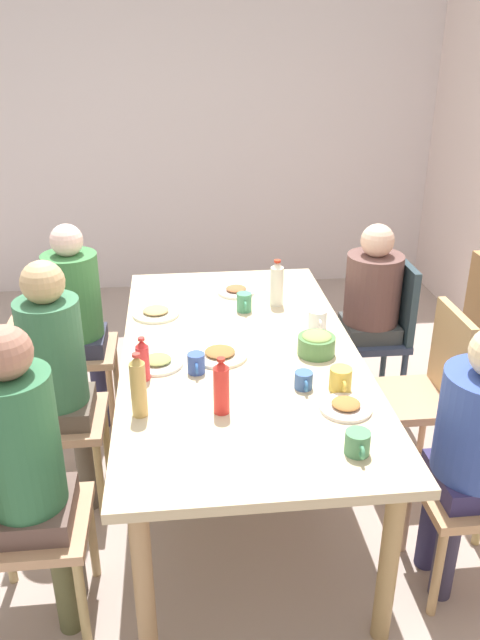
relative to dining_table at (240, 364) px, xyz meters
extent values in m
plane|color=#A59389|center=(0.00, 0.00, -0.69)|extent=(6.68, 6.68, 0.00)
cube|color=silver|center=(-2.84, 0.00, 0.61)|extent=(0.12, 4.11, 2.60)
cube|color=#CDB891|center=(0.00, 0.00, 0.05)|extent=(2.06, 1.06, 0.04)
cylinder|color=tan|center=(-0.93, -0.43, -0.33)|extent=(0.07, 0.07, 0.72)
cylinder|color=tan|center=(0.93, -0.43, -0.33)|extent=(0.07, 0.07, 0.72)
cylinder|color=tan|center=(-0.93, 0.43, -0.33)|extent=(0.07, 0.07, 0.72)
cylinder|color=#A98754|center=(0.93, 0.43, -0.33)|extent=(0.07, 0.07, 0.72)
cube|color=tan|center=(-0.69, -0.83, -0.25)|extent=(0.40, 0.40, 0.04)
cylinder|color=tan|center=(-0.86, -1.00, -0.47)|extent=(0.04, 0.04, 0.43)
cylinder|color=tan|center=(-0.52, -1.00, -0.47)|extent=(0.04, 0.04, 0.43)
cylinder|color=tan|center=(-0.86, -0.66, -0.47)|extent=(0.04, 0.04, 0.43)
cylinder|color=tan|center=(-0.52, -0.66, -0.47)|extent=(0.04, 0.04, 0.43)
cube|color=tan|center=(-0.69, -1.01, -0.01)|extent=(0.38, 0.04, 0.45)
cylinder|color=#2B3B4D|center=(-0.77, -0.73, -0.46)|extent=(0.09, 0.09, 0.45)
cylinder|color=#2C2E54|center=(-0.61, -0.73, -0.46)|extent=(0.09, 0.09, 0.45)
cube|color=#303147|center=(-0.69, -0.83, -0.19)|extent=(0.30, 0.30, 0.10)
cylinder|color=#3C7C42|center=(-0.69, -0.83, 0.10)|extent=(0.29, 0.29, 0.47)
sphere|color=#F9CDC1|center=(-0.69, -0.83, 0.41)|extent=(0.17, 0.17, 0.17)
cube|color=tan|center=(0.00, 0.83, -0.25)|extent=(0.40, 0.40, 0.04)
cylinder|color=tan|center=(0.17, 1.00, -0.47)|extent=(0.04, 0.04, 0.43)
cylinder|color=tan|center=(-0.17, 1.00, -0.47)|extent=(0.04, 0.04, 0.43)
cylinder|color=tan|center=(0.17, 0.66, -0.47)|extent=(0.04, 0.04, 0.43)
cylinder|color=tan|center=(-0.17, 0.66, -0.47)|extent=(0.04, 0.04, 0.43)
cube|color=tan|center=(0.00, 1.01, -0.01)|extent=(0.38, 0.04, 0.45)
cube|color=tan|center=(0.00, -0.83, -0.25)|extent=(0.40, 0.40, 0.04)
cylinder|color=tan|center=(-0.17, -1.00, -0.47)|extent=(0.04, 0.04, 0.43)
cylinder|color=tan|center=(0.17, -1.00, -0.47)|extent=(0.04, 0.04, 0.43)
cylinder|color=tan|center=(-0.17, -0.66, -0.47)|extent=(0.04, 0.04, 0.43)
cylinder|color=tan|center=(0.17, -0.66, -0.47)|extent=(0.04, 0.04, 0.43)
cube|color=tan|center=(0.00, -1.01, -0.01)|extent=(0.38, 0.04, 0.45)
cylinder|color=#544E41|center=(-0.08, -0.73, -0.46)|extent=(0.09, 0.09, 0.45)
cylinder|color=brown|center=(0.08, -0.73, -0.46)|extent=(0.09, 0.09, 0.45)
cube|color=brown|center=(0.00, -0.83, -0.19)|extent=(0.30, 0.30, 0.10)
cylinder|color=#39734E|center=(0.00, -0.83, 0.11)|extent=(0.28, 0.28, 0.49)
sphere|color=tan|center=(0.00, -0.83, 0.44)|extent=(0.19, 0.19, 0.19)
cube|color=tan|center=(0.69, 0.83, -0.25)|extent=(0.40, 0.40, 0.04)
cylinder|color=tan|center=(0.86, 0.66, -0.47)|extent=(0.04, 0.04, 0.43)
cylinder|color=tan|center=(0.52, 0.66, -0.47)|extent=(0.04, 0.04, 0.43)
cylinder|color=#342F46|center=(0.77, 0.73, -0.46)|extent=(0.09, 0.09, 0.45)
cylinder|color=#2F2B53|center=(0.61, 0.73, -0.46)|extent=(0.09, 0.09, 0.45)
cube|color=#2F2854|center=(0.69, 0.83, -0.19)|extent=(0.30, 0.30, 0.10)
cube|color=tan|center=(0.69, -0.83, -0.25)|extent=(0.40, 0.40, 0.04)
cylinder|color=tan|center=(0.52, -1.00, -0.47)|extent=(0.04, 0.04, 0.43)
cylinder|color=tan|center=(0.52, -0.66, -0.47)|extent=(0.04, 0.04, 0.43)
cylinder|color=tan|center=(0.86, -0.66, -0.47)|extent=(0.04, 0.04, 0.43)
cylinder|color=brown|center=(0.61, -0.73, -0.46)|extent=(0.09, 0.09, 0.45)
cylinder|color=brown|center=(0.77, -0.73, -0.46)|extent=(0.09, 0.09, 0.45)
cube|color=brown|center=(0.69, -0.83, -0.19)|extent=(0.30, 0.30, 0.10)
cylinder|color=#316D45|center=(0.69, -0.83, 0.12)|extent=(0.27, 0.27, 0.52)
sphere|color=#AA725D|center=(0.69, -0.83, 0.46)|extent=(0.18, 0.18, 0.18)
cube|color=#303B53|center=(-0.69, 0.83, -0.25)|extent=(0.40, 0.40, 0.04)
cylinder|color=#2F3D52|center=(-0.52, 1.00, -0.47)|extent=(0.04, 0.04, 0.43)
cylinder|color=#2E3D45|center=(-0.86, 1.00, -0.47)|extent=(0.04, 0.04, 0.43)
cylinder|color=#343755|center=(-0.52, 0.66, -0.47)|extent=(0.04, 0.04, 0.43)
cylinder|color=navy|center=(-0.86, 0.66, -0.47)|extent=(0.04, 0.04, 0.43)
cube|color=#2D4149|center=(-0.69, 1.01, -0.01)|extent=(0.38, 0.04, 0.45)
cylinder|color=#424848|center=(-0.61, 0.73, -0.46)|extent=(0.09, 0.09, 0.45)
cylinder|color=#433B3E|center=(-0.77, 0.73, -0.46)|extent=(0.09, 0.09, 0.45)
cube|color=#3D4343|center=(-0.69, 0.83, -0.19)|extent=(0.30, 0.30, 0.10)
cylinder|color=brown|center=(-0.69, 0.83, 0.06)|extent=(0.32, 0.32, 0.40)
sphere|color=beige|center=(-0.69, 0.83, 0.35)|extent=(0.19, 0.19, 0.19)
cylinder|color=silver|center=(0.54, 0.35, 0.08)|extent=(0.20, 0.20, 0.01)
ellipsoid|color=#A66A34|center=(0.54, 0.35, 0.10)|extent=(0.11, 0.11, 0.02)
cylinder|color=beige|center=(0.06, -0.10, 0.08)|extent=(0.24, 0.24, 0.01)
ellipsoid|color=#9B6433|center=(0.06, -0.10, 0.10)|extent=(0.13, 0.13, 0.02)
cylinder|color=silver|center=(-0.43, -0.39, 0.08)|extent=(0.24, 0.24, 0.01)
ellipsoid|color=tan|center=(-0.43, -0.39, 0.10)|extent=(0.13, 0.13, 0.02)
cylinder|color=white|center=(-0.68, 0.05, 0.08)|extent=(0.20, 0.20, 0.01)
ellipsoid|color=#AD623A|center=(-0.68, 0.05, 0.10)|extent=(0.11, 0.11, 0.02)
cylinder|color=white|center=(0.10, -0.37, 0.08)|extent=(0.22, 0.22, 0.01)
ellipsoid|color=#899551|center=(0.10, -0.37, 0.10)|extent=(0.12, 0.12, 0.02)
cylinder|color=#4D7E44|center=(0.08, 0.34, 0.12)|extent=(0.17, 0.17, 0.09)
ellipsoid|color=#87A855|center=(0.08, 0.34, 0.16)|extent=(0.13, 0.13, 0.04)
cylinder|color=#469369|center=(-0.44, 0.07, 0.12)|extent=(0.08, 0.08, 0.10)
torus|color=#3F9167|center=(-0.39, 0.07, 0.12)|extent=(0.05, 0.01, 0.05)
cylinder|color=#3651A2|center=(0.19, -0.21, 0.12)|extent=(0.07, 0.07, 0.09)
torus|color=#2B57A8|center=(0.23, -0.21, 0.12)|extent=(0.05, 0.01, 0.05)
cylinder|color=gold|center=(0.39, 0.36, 0.12)|extent=(0.09, 0.09, 0.10)
torus|color=#E2C448|center=(0.45, 0.36, 0.12)|extent=(0.05, 0.01, 0.05)
cylinder|color=#498457|center=(0.81, 0.32, 0.11)|extent=(0.09, 0.09, 0.08)
torus|color=#449063|center=(0.87, 0.32, 0.11)|extent=(0.05, 0.01, 0.05)
cylinder|color=#3B5E9B|center=(0.36, 0.22, 0.11)|extent=(0.07, 0.07, 0.07)
torus|color=#2F6299|center=(0.41, 0.22, 0.11)|extent=(0.05, 0.01, 0.05)
cylinder|color=white|center=(-0.19, 0.40, 0.12)|extent=(0.09, 0.09, 0.09)
torus|color=white|center=(-0.13, 0.40, 0.12)|extent=(0.05, 0.01, 0.05)
cylinder|color=tan|center=(0.49, -0.43, 0.18)|extent=(0.06, 0.06, 0.22)
cone|color=tan|center=(0.49, -0.43, 0.31)|extent=(0.05, 0.05, 0.03)
cylinder|color=red|center=(0.49, -0.43, 0.33)|extent=(0.03, 0.03, 0.01)
cylinder|color=red|center=(0.22, -0.43, 0.15)|extent=(0.05, 0.05, 0.15)
cone|color=red|center=(0.22, -0.43, 0.24)|extent=(0.05, 0.05, 0.03)
cylinder|color=red|center=(0.22, -0.43, 0.26)|extent=(0.03, 0.03, 0.01)
cylinder|color=silver|center=(-0.50, 0.25, 0.18)|extent=(0.07, 0.07, 0.21)
cone|color=silver|center=(-0.50, 0.25, 0.30)|extent=(0.06, 0.06, 0.03)
cylinder|color=red|center=(-0.50, 0.25, 0.32)|extent=(0.03, 0.03, 0.01)
cylinder|color=red|center=(0.50, -0.12, 0.17)|extent=(0.06, 0.06, 0.19)
cone|color=red|center=(0.50, -0.12, 0.28)|extent=(0.05, 0.05, 0.03)
cylinder|color=red|center=(0.50, -0.12, 0.30)|extent=(0.03, 0.03, 0.01)
camera|label=1|loc=(2.55, -0.27, 1.40)|focal=35.66mm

